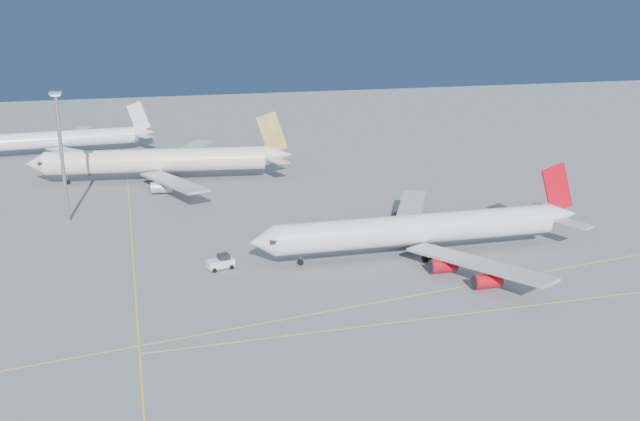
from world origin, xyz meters
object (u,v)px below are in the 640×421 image
Objects in this scene: airliner_virgin at (423,229)px; airliner_third at (61,139)px; pushback_tug at (221,262)px; light_mast at (61,146)px; airliner_etihad at (163,161)px.

airliner_third is at bearing 123.29° from airliner_virgin.
light_mast is at bearing 112.09° from pushback_tug.
pushback_tug is at bearing 177.31° from airliner_virgin.
light_mast is (-63.68, 38.34, 11.29)m from airliner_virgin.
pushback_tug is 0.18× the size of light_mast.
airliner_virgin is 1.14× the size of airliner_third.
airliner_etihad is at bearing 122.69° from airliner_virgin.
airliner_virgin is 80.27m from airliner_etihad.
airliner_virgin is 75.18m from light_mast.
airliner_third is at bearing 94.70° from light_mast.
airliner_virgin is 36.80m from pushback_tug.
airliner_third is 73.02m from light_mast.
light_mast reaches higher than airliner_third.
light_mast is (-27.13, 35.97, 14.82)m from pushback_tug.
airliner_third is (-27.45, 41.89, -0.79)m from airliner_etihad.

